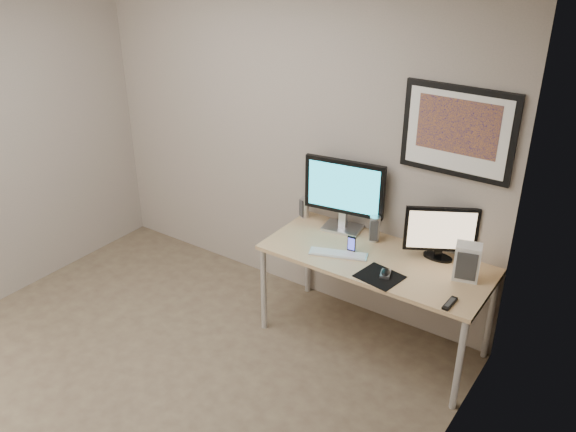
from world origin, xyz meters
name	(u,v)px	position (x,y,z in m)	size (l,w,h in m)	color
floor	(144,392)	(0.00, 0.00, 0.00)	(3.60, 3.60, 0.00)	brown
room	(170,142)	(0.00, 0.45, 1.64)	(3.60, 3.60, 3.60)	white
desk	(376,265)	(1.00, 1.35, 0.66)	(1.60, 0.70, 0.73)	#9B6E4B
framed_art	(458,132)	(1.35, 1.68, 1.62)	(0.75, 0.04, 0.60)	black
monitor_large	(344,192)	(0.59, 1.58, 1.04)	(0.61, 0.24, 0.56)	silver
monitor_tv	(441,232)	(1.36, 1.58, 0.94)	(0.45, 0.27, 0.39)	black
speaker_left	(305,207)	(0.24, 1.59, 0.81)	(0.07, 0.07, 0.17)	silver
speaker_right	(375,229)	(0.87, 1.56, 0.83)	(0.08, 0.08, 0.19)	silver
phone_dock	(352,245)	(0.82, 1.30, 0.80)	(0.06, 0.06, 0.13)	black
keyboard	(338,254)	(0.76, 1.23, 0.74)	(0.41, 0.11, 0.01)	silver
mousepad	(380,276)	(1.13, 1.13, 0.73)	(0.28, 0.24, 0.00)	black
mouse	(386,273)	(1.16, 1.17, 0.75)	(0.06, 0.10, 0.03)	black
remote	(450,303)	(1.63, 1.09, 0.74)	(0.04, 0.16, 0.02)	black
fan_unit	(467,262)	(1.60, 1.43, 0.85)	(0.16, 0.12, 0.25)	silver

